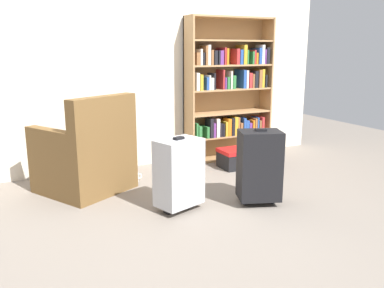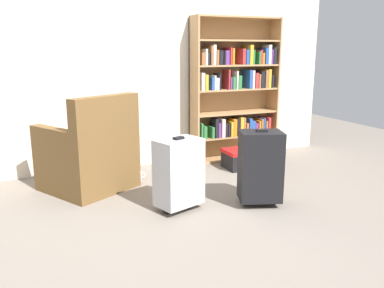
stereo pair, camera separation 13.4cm
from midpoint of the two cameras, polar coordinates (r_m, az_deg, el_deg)
ground_plane at (r=2.99m, az=-1.29°, el=-12.27°), size 8.90×8.90×0.00m
back_wall at (r=4.45m, az=-11.54°, el=13.15°), size 5.09×0.10×2.60m
bookshelf at (r=4.78m, az=4.43°, el=7.79°), size 1.07×0.26×1.65m
armchair at (r=3.85m, az=-15.72°, el=-1.88°), size 0.95×0.95×0.90m
mug at (r=4.07m, az=-9.08°, el=-4.66°), size 0.12×0.08×0.10m
storage_box at (r=4.52m, az=5.89°, el=-1.88°), size 0.45×0.29×0.21m
suitcase_silver at (r=3.25m, az=-3.06°, el=-4.06°), size 0.42×0.34×0.62m
suitcase_black at (r=3.41m, az=8.44°, el=-3.01°), size 0.41×0.36×0.65m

